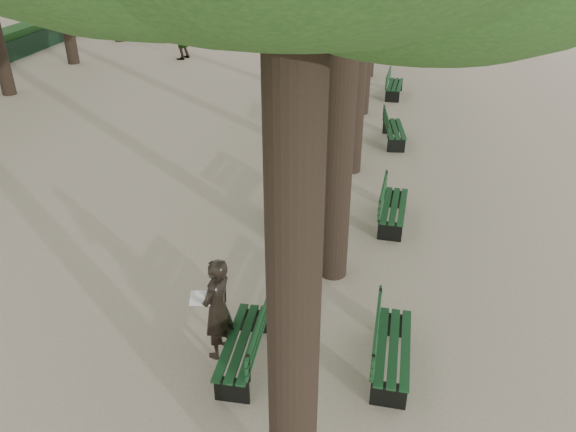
# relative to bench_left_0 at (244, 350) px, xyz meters

# --- Properties ---
(ground) EXTENTS (120.00, 120.00, 0.00)m
(ground) POSITION_rel_bench_left_0_xyz_m (-0.37, -0.27, -0.27)
(ground) COLOR tan
(ground) RESTS_ON ground
(bench_left_0) EXTENTS (0.58, 1.80, 0.92)m
(bench_left_0) POSITION_rel_bench_left_0_xyz_m (0.00, 0.00, 0.00)
(bench_left_0) COLOR black
(bench_left_0) RESTS_ON ground
(bench_left_1) EXTENTS (0.64, 1.82, 0.92)m
(bench_left_1) POSITION_rel_bench_left_0_xyz_m (-0.00, 4.95, 0.00)
(bench_left_1) COLOR black
(bench_left_1) RESTS_ON ground
(bench_left_2) EXTENTS (0.79, 1.86, 0.92)m
(bench_left_2) POSITION_rel_bench_left_0_xyz_m (-0.00, 9.89, 0.00)
(bench_left_2) COLOR black
(bench_left_2) RESTS_ON ground
(bench_left_3) EXTENTS (0.74, 1.85, 0.92)m
(bench_left_3) POSITION_rel_bench_left_0_xyz_m (-0.00, 14.96, 0.00)
(bench_left_3) COLOR black
(bench_left_3) RESTS_ON ground
(bench_right_0) EXTENTS (0.64, 1.82, 0.92)m
(bench_right_0) POSITION_rel_bench_left_0_xyz_m (2.27, 0.28, 0.00)
(bench_right_0) COLOR black
(bench_right_0) RESTS_ON ground
(bench_right_1) EXTENTS (0.70, 1.84, 0.92)m
(bench_right_1) POSITION_rel_bench_left_0_xyz_m (2.27, 4.95, 0.00)
(bench_right_1) COLOR black
(bench_right_1) RESTS_ON ground
(bench_right_2) EXTENTS (0.76, 1.85, 0.92)m
(bench_right_2) POSITION_rel_bench_left_0_xyz_m (2.27, 10.03, 0.00)
(bench_right_2) COLOR black
(bench_right_2) RESTS_ON ground
(bench_right_3) EXTENTS (0.71, 1.84, 0.92)m
(bench_right_3) POSITION_rel_bench_left_0_xyz_m (2.27, 14.95, 0.00)
(bench_right_3) COLOR black
(bench_right_3) RESTS_ON ground
(man_with_map) EXTENTS (0.72, 0.78, 1.76)m
(man_with_map) POSITION_rel_bench_left_0_xyz_m (-0.44, 0.19, 0.61)
(man_with_map) COLOR black
(man_with_map) RESTS_ON ground
(pedestrian_e) EXTENTS (0.83, 1.81, 1.91)m
(pedestrian_e) POSITION_rel_bench_left_0_xyz_m (-7.66, 19.47, 0.68)
(pedestrian_e) COLOR #262628
(pedestrian_e) RESTS_ON ground
(pedestrian_d) EXTENTS (0.85, 0.86, 1.76)m
(pedestrian_d) POSITION_rel_bench_left_0_xyz_m (-2.98, 24.22, 0.61)
(pedestrian_d) COLOR #262628
(pedestrian_d) RESTS_ON ground
(pedestrian_b) EXTENTS (0.63, 1.13, 1.68)m
(pedestrian_b) POSITION_rel_bench_left_0_xyz_m (3.32, 24.51, 0.57)
(pedestrian_b) COLOR #262628
(pedestrian_b) RESTS_ON ground
(pedestrian_c) EXTENTS (1.06, 0.73, 1.73)m
(pedestrian_c) POSITION_rel_bench_left_0_xyz_m (8.51, 22.55, 0.59)
(pedestrian_c) COLOR #262628
(pedestrian_c) RESTS_ON ground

